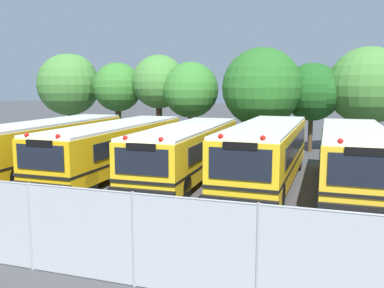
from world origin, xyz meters
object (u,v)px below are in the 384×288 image
school_bus_1 (116,145)px  school_bus_4 (353,156)px  school_bus_0 (50,143)px  tree_1 (119,86)px  tree_3 (192,90)px  tree_6 (365,87)px  tree_0 (70,83)px  tree_5 (315,92)px  tree_4 (262,88)px  school_bus_2 (188,149)px  tree_2 (159,82)px  traffic_cone (104,245)px  school_bus_3 (266,151)px

school_bus_1 → school_bus_4: school_bus_4 is taller
school_bus_0 → school_bus_1: bearing=-174.9°
tree_1 → tree_3: 5.68m
tree_3 → tree_6: bearing=6.4°
tree_0 → tree_1: tree_0 is taller
tree_5 → tree_6: bearing=4.8°
school_bus_4 → tree_4: tree_4 is taller
tree_3 → tree_4: (4.79, -0.47, 0.13)m
school_bus_2 → tree_5: bearing=-119.7°
school_bus_1 → school_bus_2: 3.79m
tree_2 → traffic_cone: (5.96, -17.98, -4.27)m
school_bus_1 → tree_3: bearing=-97.2°
tree_4 → tree_6: tree_6 is taller
tree_0 → tree_6: 20.70m
school_bus_4 → tree_5: size_ratio=1.75×
tree_1 → traffic_cone: bearing=-63.2°
school_bus_3 → school_bus_4: bearing=-178.4°
school_bus_2 → tree_0: 15.62m
tree_0 → school_bus_2: bearing=-35.9°
tree_4 → school_bus_3: bearing=-79.9°
tree_4 → traffic_cone: size_ratio=14.73×
school_bus_3 → tree_0: tree_0 is taller
school_bus_1 → tree_1: size_ratio=1.93×
tree_1 → tree_5: (13.59, 0.67, -0.38)m
school_bus_1 → tree_1: tree_1 is taller
school_bus_4 → tree_6: tree_6 is taller
school_bus_2 → tree_6: tree_6 is taller
school_bus_1 → tree_4: size_ratio=1.72×
school_bus_2 → traffic_cone: (0.78, -9.00, -1.11)m
school_bus_0 → tree_2: 10.02m
tree_3 → tree_1: bearing=177.0°
school_bus_4 → school_bus_2: bearing=-0.2°
tree_6 → traffic_cone: size_ratio=14.74×
tree_2 → tree_6: (13.46, 0.86, -0.32)m
tree_0 → tree_5: tree_0 is taller
school_bus_1 → tree_5: (9.09, 9.49, 2.50)m
tree_5 → tree_4: bearing=-155.5°
school_bus_1 → tree_0: size_ratio=1.72×
tree_6 → tree_3: bearing=-173.6°
school_bus_0 → tree_4: size_ratio=1.65×
school_bus_3 → tree_1: tree_1 is taller
school_bus_1 → tree_3: tree_3 is taller
school_bus_1 → school_bus_4: 10.96m
tree_4 → tree_5: bearing=24.5°
school_bus_4 → traffic_cone: size_ratio=22.21×
school_bus_1 → tree_6: 15.77m
tree_0 → tree_6: size_ratio=1.00×
school_bus_1 → tree_6: size_ratio=1.72×
tree_1 → school_bus_0: bearing=-84.2°
tree_4 → tree_6: bearing=15.4°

